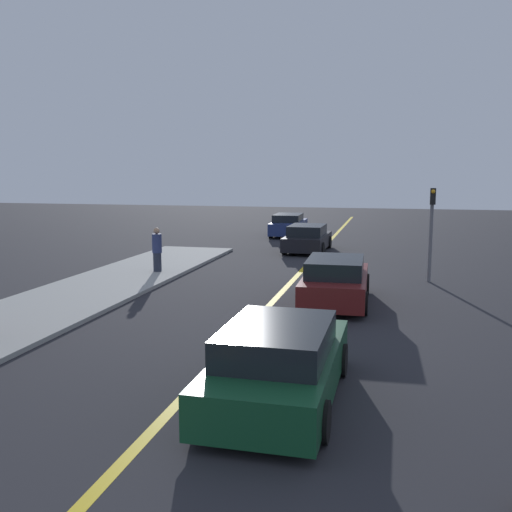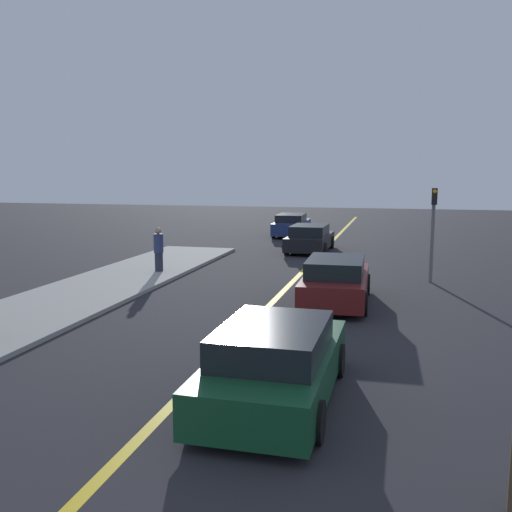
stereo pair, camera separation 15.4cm
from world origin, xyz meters
name	(u,v)px [view 1 (the left image)]	position (x,y,z in m)	size (l,w,h in m)	color
road_center_line	(287,286)	(0.00, 18.00, 0.00)	(0.20, 60.00, 0.01)	gold
sidewalk_left	(40,310)	(-5.86, 12.91, 0.06)	(3.50, 25.82, 0.12)	#9E9E99
car_near_right_lane	(279,363)	(1.59, 8.56, 0.65)	(2.00, 4.39, 1.34)	#144728
car_ahead_center	(335,281)	(1.79, 15.91, 0.65)	(1.98, 4.31, 1.34)	maroon
car_far_distant	(307,238)	(-0.60, 26.49, 0.61)	(1.98, 4.17, 1.27)	black
car_parked_left_lot	(289,225)	(-2.67, 32.89, 0.64)	(2.01, 4.63, 1.30)	navy
pedestrian_by_sign	(157,250)	(-5.08, 19.04, 0.92)	(0.35, 0.35, 1.62)	#282D3D
traffic_light	(431,223)	(4.62, 19.84, 2.03)	(0.18, 0.40, 3.23)	slate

